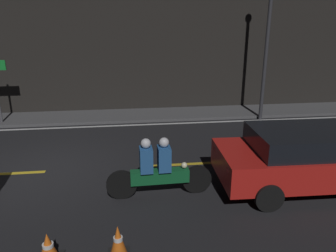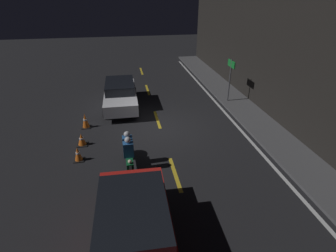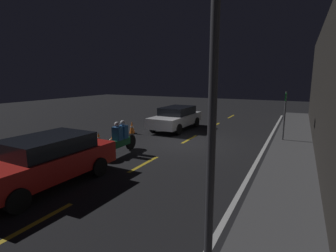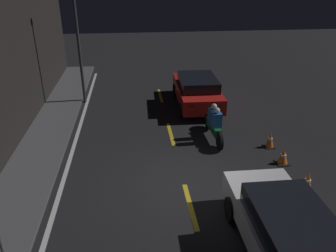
{
  "view_description": "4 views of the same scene",
  "coord_description": "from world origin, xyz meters",
  "views": [
    {
      "loc": [
        2.26,
        -8.21,
        3.89
      ],
      "look_at": [
        3.25,
        -0.27,
        1.24
      ],
      "focal_mm": 35.0,
      "sensor_mm": 36.0,
      "label": 1
    },
    {
      "loc": [
        10.84,
        -1.59,
        5.88
      ],
      "look_at": [
        1.51,
        0.1,
        0.91
      ],
      "focal_mm": 28.0,
      "sensor_mm": 36.0,
      "label": 2
    },
    {
      "loc": [
        11.41,
        5.01,
        3.18
      ],
      "look_at": [
        1.16,
        -0.18,
        1.04
      ],
      "focal_mm": 28.0,
      "sensor_mm": 36.0,
      "label": 3
    },
    {
      "loc": [
        -8.13,
        1.43,
        5.85
      ],
      "look_at": [
        2.18,
        0.26,
        0.97
      ],
      "focal_mm": 35.0,
      "sensor_mm": 36.0,
      "label": 4
    }
  ],
  "objects": [
    {
      "name": "traffic_cone_near",
      "position": [
        -0.77,
        -3.47,
        0.35
      ],
      "size": [
        0.41,
        0.41,
        0.72
      ],
      "color": "black",
      "rests_on": "ground"
    },
    {
      "name": "traffic_cone_far",
      "position": [
        2.0,
        -3.49,
        0.28
      ],
      "size": [
        0.38,
        0.38,
        0.58
      ],
      "color": "black",
      "rests_on": "ground"
    },
    {
      "name": "lane_dash_e",
      "position": [
        8.0,
        0.0,
        0.0
      ],
      "size": [
        2.0,
        0.14,
        0.01
      ],
      "color": "gold",
      "rests_on": "ground"
    },
    {
      "name": "ground_plane",
      "position": [
        0.0,
        0.0,
        0.0
      ],
      "size": [
        56.0,
        56.0,
        0.0
      ],
      "primitive_type": "plane",
      "color": "black"
    },
    {
      "name": "street_lamp",
      "position": [
        7.49,
        3.8,
        3.24
      ],
      "size": [
        0.28,
        0.28,
        5.76
      ],
      "color": "#333338",
      "rests_on": "ground"
    },
    {
      "name": "lane_dash_c",
      "position": [
        -1.0,
        0.0,
        0.0
      ],
      "size": [
        2.0,
        0.14,
        0.01
      ],
      "color": "gold",
      "rests_on": "ground"
    },
    {
      "name": "lane_dash_d",
      "position": [
        3.5,
        0.0,
        0.0
      ],
      "size": [
        2.0,
        0.14,
        0.01
      ],
      "color": "gold",
      "rests_on": "ground"
    },
    {
      "name": "sedan_white",
      "position": [
        -3.06,
        -1.75,
        0.75
      ],
      "size": [
        4.39,
        1.87,
        1.39
      ],
      "rotation": [
        0.0,
        0.0,
        -0.01
      ],
      "color": "silver",
      "rests_on": "ground"
    },
    {
      "name": "lane_solid_kerb",
      "position": [
        0.0,
        3.7,
        0.0
      ],
      "size": [
        25.2,
        0.14,
        0.01
      ],
      "color": "silver",
      "rests_on": "ground"
    },
    {
      "name": "taxi_red",
      "position": [
        6.45,
        -1.62,
        0.78
      ],
      "size": [
        4.45,
        2.08,
        1.45
      ],
      "rotation": [
        0.0,
        0.0,
        -0.03
      ],
      "color": "red",
      "rests_on": "ground"
    },
    {
      "name": "traffic_cone_mid",
      "position": [
        0.85,
        -3.48,
        0.26
      ],
      "size": [
        0.44,
        0.44,
        0.53
      ],
      "color": "black",
      "rests_on": "ground"
    },
    {
      "name": "raised_curb",
      "position": [
        0.0,
        4.83,
        0.05
      ],
      "size": [
        28.0,
        1.75,
        0.11
      ],
      "color": "#4C4C4F",
      "rests_on": "ground"
    },
    {
      "name": "motorcycle",
      "position": [
        2.84,
        -1.58,
        0.66
      ],
      "size": [
        2.41,
        0.38,
        1.41
      ],
      "rotation": [
        0.0,
        0.0,
        0.03
      ],
      "color": "black",
      "rests_on": "ground"
    }
  ]
}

